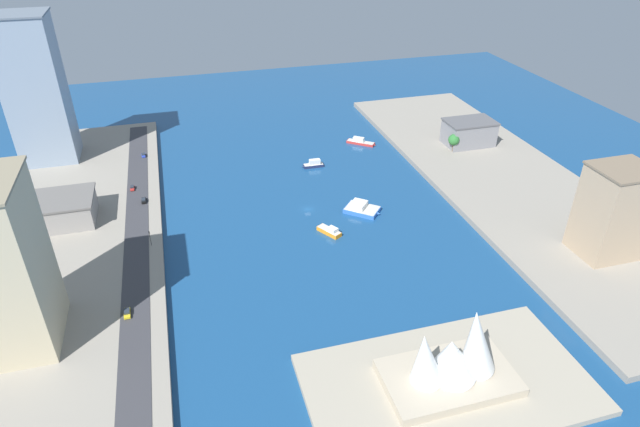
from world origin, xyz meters
TOP-DOWN VIEW (x-y plane):
  - ground_plane at (0.00, 0.00)m, footprint 440.00×440.00m
  - quay_west at (-97.50, 0.00)m, footprint 70.00×240.00m
  - quay_east at (97.50, 0.00)m, footprint 70.00×240.00m
  - peninsula_point at (-12.85, 106.68)m, footprint 80.57×43.73m
  - road_strip at (72.26, 0.00)m, footprint 9.32×228.00m
  - patrol_launch_navy at (-13.69, -40.47)m, footprint 11.18×3.64m
  - tugboat_red at (-46.20, -61.35)m, footprint 14.56×12.88m
  - water_taxi_orange at (-3.51, 21.40)m, footprint 8.68×11.74m
  - catamaran_blue at (-22.05, 8.30)m, footprint 17.13×16.67m
  - carpark_squat_concrete at (104.39, -14.14)m, footprint 33.01×22.94m
  - office_block_beige at (103.43, 56.06)m, footprint 20.88×29.07m
  - warehouse_low_gray at (-100.24, -39.94)m, footprint 26.11×17.30m
  - tower_tall_glass at (114.11, -82.59)m, footprint 27.17×25.11m
  - apartment_midrise_tan at (-98.37, 65.43)m, footprint 21.34×18.92m
  - hatchback_blue at (69.46, -70.86)m, footprint 2.01×4.27m
  - taxi_yellow_cab at (74.65, 53.82)m, footprint 2.16×5.04m
  - suv_black at (69.37, -21.53)m, footprint 1.94×4.87m
  - pickup_red at (74.40, -35.13)m, footprint 1.83×4.53m
  - traffic_light_waterfront at (66.59, 14.54)m, footprint 0.36×0.36m
  - opera_landmark at (-13.20, 106.68)m, footprint 37.05×21.86m
  - park_tree_cluster at (-93.56, -36.54)m, footprint 18.41×13.02m

SIDE VIEW (x-z plane):
  - ground_plane at x=0.00m, z-range 0.00..0.00m
  - peninsula_point at x=-12.85m, z-range 0.00..2.00m
  - tugboat_red at x=-46.20m, z-range -0.60..3.15m
  - water_taxi_orange at x=-3.51m, z-range -0.46..3.03m
  - quay_west at x=-97.50m, z-range 0.00..2.60m
  - quay_east at x=97.50m, z-range 0.00..2.60m
  - patrol_launch_navy at x=-13.69m, z-range -0.46..3.54m
  - catamaran_blue at x=-22.05m, z-range -0.54..3.64m
  - road_strip at x=72.26m, z-range 2.60..2.75m
  - pickup_red at x=74.40m, z-range 2.73..4.26m
  - suv_black at x=69.37m, z-range 2.73..4.29m
  - taxi_yellow_cab at x=74.65m, z-range 2.72..4.36m
  - hatchback_blue at x=69.46m, z-range 2.72..4.37m
  - traffic_light_waterfront at x=66.59m, z-range 3.69..10.19m
  - carpark_squat_concrete at x=104.39m, z-range 2.63..13.38m
  - park_tree_cluster at x=-93.56m, z-range 4.07..13.70m
  - warehouse_low_gray at x=-100.24m, z-range 2.63..15.94m
  - opera_landmark at x=-13.20m, z-range -2.10..23.27m
  - apartment_midrise_tan at x=-98.37m, z-range 2.63..37.93m
  - office_block_beige at x=103.43m, z-range 2.63..56.46m
  - tower_tall_glass at x=114.11m, z-range 2.63..73.94m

